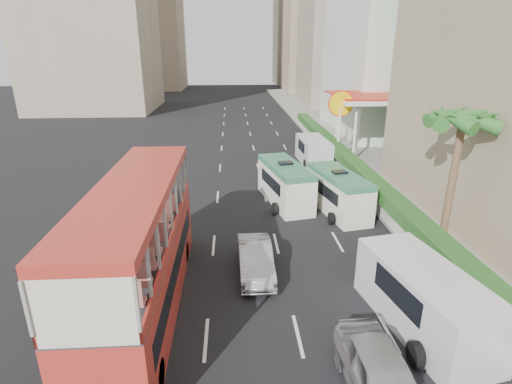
{
  "coord_description": "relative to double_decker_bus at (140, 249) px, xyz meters",
  "views": [
    {
      "loc": [
        -2.57,
        -13.28,
        9.45
      ],
      "look_at": [
        -1.5,
        4.0,
        3.2
      ],
      "focal_mm": 28.0,
      "sensor_mm": 36.0,
      "label": 1
    }
  ],
  "objects": [
    {
      "name": "car_silver_lane_a",
      "position": [
        4.37,
        2.23,
        -2.53
      ],
      "size": [
        1.52,
        4.18,
        1.37
      ],
      "primitive_type": "imported",
      "rotation": [
        0.0,
        0.0,
        0.02
      ],
      "color": "#ADAFB4",
      "rests_on": "ground"
    },
    {
      "name": "ground_plane",
      "position": [
        6.0,
        0.0,
        -2.53
      ],
      "size": [
        200.0,
        200.0,
        0.0
      ],
      "primitive_type": "plane",
      "color": "black",
      "rests_on": "ground"
    },
    {
      "name": "double_decker_bus",
      "position": [
        0.0,
        0.0,
        0.0
      ],
      "size": [
        2.5,
        11.0,
        5.06
      ],
      "primitive_type": "cube",
      "color": "red",
      "rests_on": "ground"
    },
    {
      "name": "sidewalk",
      "position": [
        15.0,
        25.0,
        -2.44
      ],
      "size": [
        6.0,
        120.0,
        0.18
      ],
      "primitive_type": "cube",
      "color": "#99968C",
      "rests_on": "ground"
    },
    {
      "name": "minibus_near",
      "position": [
        6.78,
        10.77,
        -1.24
      ],
      "size": [
        3.1,
        6.08,
        2.57
      ],
      "primitive_type": "cube",
      "rotation": [
        0.0,
        0.0,
        0.21
      ],
      "color": "silver",
      "rests_on": "ground"
    },
    {
      "name": "panel_van_far",
      "position": [
        10.48,
        20.11,
        -1.47
      ],
      "size": [
        2.32,
        5.39,
        2.13
      ],
      "primitive_type": "cube",
      "rotation": [
        0.0,
        0.0,
        0.04
      ],
      "color": "silver",
      "rests_on": "ground"
    },
    {
      "name": "tower_far_b",
      "position": [
        23.0,
        104.0,
        17.47
      ],
      "size": [
        14.0,
        14.0,
        40.0
      ],
      "primitive_type": "cube",
      "color": "tan",
      "rests_on": "ground"
    },
    {
      "name": "kerb_wall",
      "position": [
        12.2,
        14.0,
        -1.85
      ],
      "size": [
        0.3,
        44.0,
        1.0
      ],
      "primitive_type": "cube",
      "color": "silver",
      "rests_on": "sidewalk"
    },
    {
      "name": "panel_van_near",
      "position": [
        10.07,
        -1.77,
        -1.39
      ],
      "size": [
        3.29,
        6.04,
        2.29
      ],
      "primitive_type": "cube",
      "rotation": [
        0.0,
        0.0,
        0.18
      ],
      "color": "silver",
      "rests_on": "ground"
    },
    {
      "name": "minibus_far",
      "position": [
        9.8,
        9.05,
        -1.3
      ],
      "size": [
        2.92,
        5.79,
        2.45
      ],
      "primitive_type": "cube",
      "rotation": [
        0.0,
        0.0,
        0.2
      ],
      "color": "silver",
      "rests_on": "ground"
    },
    {
      "name": "hedge",
      "position": [
        12.2,
        14.0,
        -1.0
      ],
      "size": [
        1.1,
        44.0,
        0.7
      ],
      "primitive_type": "cube",
      "color": "#2D6626",
      "rests_on": "kerb_wall"
    },
    {
      "name": "van_asset",
      "position": [
        7.21,
        14.37,
        -2.53
      ],
      "size": [
        3.05,
        5.63,
        1.5
      ],
      "primitive_type": "imported",
      "rotation": [
        0.0,
        0.0,
        0.11
      ],
      "color": "silver",
      "rests_on": "ground"
    },
    {
      "name": "shell_station",
      "position": [
        16.0,
        23.0,
        0.22
      ],
      "size": [
        6.5,
        8.0,
        5.5
      ],
      "primitive_type": "cube",
      "color": "silver",
      "rests_on": "ground"
    },
    {
      "name": "palm_tree",
      "position": [
        13.8,
        4.0,
        0.85
      ],
      "size": [
        0.36,
        0.36,
        6.4
      ],
      "primitive_type": "cylinder",
      "color": "brown",
      "rests_on": "sidewalk"
    }
  ]
}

